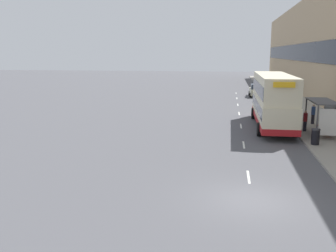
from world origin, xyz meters
The scene contains 16 objects.
ground_plane centered at (0.00, 0.00, 0.00)m, with size 220.00×220.00×0.00m, color #515156.
pavement centered at (6.50, 38.50, 0.07)m, with size 5.00×93.00×0.14m.
terrace_facade centered at (10.49, 38.50, 6.77)m, with size 3.10×93.00×13.55m.
lane_mark_0 centered at (0.00, 3.01, 0.01)m, with size 0.12×2.00×0.01m.
lane_mark_1 centered at (0.00, 9.63, 0.01)m, with size 0.12×2.00×0.01m.
lane_mark_2 centered at (0.00, 16.25, 0.01)m, with size 0.12×2.00×0.01m.
lane_mark_3 centered at (0.00, 22.87, 0.01)m, with size 0.12×2.00×0.01m.
lane_mark_4 centered at (0.00, 29.49, 0.01)m, with size 0.12×2.00×0.01m.
lane_mark_5 centered at (0.00, 36.10, 0.01)m, with size 0.12×2.00×0.01m.
lane_mark_6 centered at (0.00, 42.72, 0.01)m, with size 0.12×2.00×0.01m.
bus_shelter centered at (5.77, 12.94, 1.88)m, with size 1.60×4.20×2.48m.
double_decker_bus_near centered at (2.47, 16.16, 2.29)m, with size 2.85×11.54×4.30m.
car_0 centered at (2.74, 38.53, 0.86)m, with size 2.03×4.52×1.73m.
pedestrian_1 centered at (5.93, 17.45, 0.99)m, with size 0.33×0.33×1.67m.
pedestrian_2 centered at (4.72, 14.32, 0.95)m, with size 0.31×0.31×1.58m.
litter_bin centered at (4.55, 9.92, 0.67)m, with size 0.55×0.55×1.05m.
Camera 1 is at (-1.08, -14.95, 5.99)m, focal length 40.00 mm.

